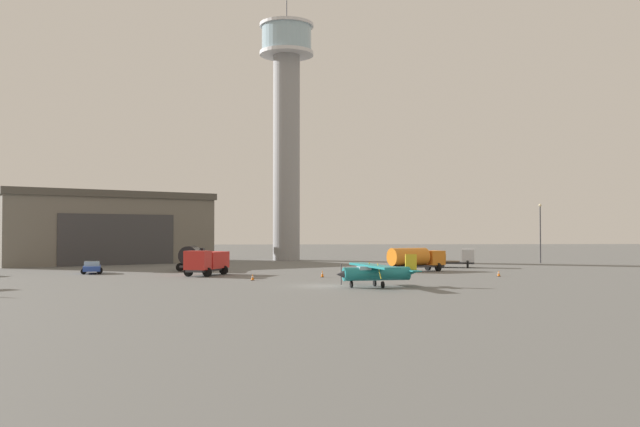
{
  "coord_description": "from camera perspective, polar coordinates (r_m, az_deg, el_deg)",
  "views": [
    {
      "loc": [
        -4.33,
        -61.95,
        4.78
      ],
      "look_at": [
        1.43,
        25.93,
        7.03
      ],
      "focal_mm": 39.65,
      "sensor_mm": 36.0,
      "label": 1
    }
  ],
  "objects": [
    {
      "name": "ground_plane",
      "position": [
        62.29,
        0.25,
        -5.87
      ],
      "size": [
        400.0,
        400.0,
        0.0
      ],
      "primitive_type": "plane",
      "color": "#60605E"
    },
    {
      "name": "control_tower",
      "position": [
        119.22,
        -2.72,
        7.92
      ],
      "size": [
        9.01,
        9.01,
        43.61
      ],
      "color": "gray",
      "rests_on": "ground_plane"
    },
    {
      "name": "hangar",
      "position": [
        113.16,
        -17.6,
        -1.1
      ],
      "size": [
        36.47,
        32.66,
        10.69
      ],
      "rotation": [
        0.0,
        0.0,
        -0.99
      ],
      "color": "#6B665B",
      "rests_on": "ground_plane"
    },
    {
      "name": "airplane_teal",
      "position": [
        61.05,
        4.66,
        -4.72
      ],
      "size": [
        7.45,
        9.54,
        2.8
      ],
      "rotation": [
        0.0,
        0.0,
        3.34
      ],
      "color": "teal",
      "rests_on": "ground_plane"
    },
    {
      "name": "truck_flatbed_silver",
      "position": [
        95.62,
        11.16,
        -3.58
      ],
      "size": [
        6.2,
        4.14,
        2.45
      ],
      "rotation": [
        0.0,
        0.0,
        6.01
      ],
      "color": "#38383D",
      "rests_on": "ground_plane"
    },
    {
      "name": "truck_fuel_tanker_orange",
      "position": [
        85.33,
        7.7,
        -3.59
      ],
      "size": [
        7.42,
        5.06,
        2.84
      ],
      "rotation": [
        0.0,
        0.0,
        0.45
      ],
      "color": "#38383D",
      "rests_on": "ground_plane"
    },
    {
      "name": "truck_box_red",
      "position": [
        77.87,
        -9.1,
        -3.83
      ],
      "size": [
        4.58,
        6.85,
        2.74
      ],
      "rotation": [
        0.0,
        0.0,
        4.36
      ],
      "color": "#38383D",
      "rests_on": "ground_plane"
    },
    {
      "name": "truck_fuel_tanker_black",
      "position": [
        88.08,
        -10.33,
        -3.45
      ],
      "size": [
        3.32,
        6.46,
        3.03
      ],
      "rotation": [
        0.0,
        0.0,
        1.54
      ],
      "color": "#38383D",
      "rests_on": "ground_plane"
    },
    {
      "name": "car_blue",
      "position": [
        84.66,
        -17.93,
        -4.13
      ],
      "size": [
        2.98,
        4.67,
        1.37
      ],
      "rotation": [
        0.0,
        0.0,
        4.94
      ],
      "color": "#2847A8",
      "rests_on": "ground_plane"
    },
    {
      "name": "light_post_west",
      "position": [
        111.71,
        17.35,
        -1.12
      ],
      "size": [
        0.44,
        0.44,
        8.98
      ],
      "color": "#38383D",
      "rests_on": "ground_plane"
    },
    {
      "name": "traffic_cone_near_left",
      "position": [
        73.96,
        0.19,
        -4.89
      ],
      "size": [
        0.36,
        0.36,
        0.74
      ],
      "color": "black",
      "rests_on": "ground_plane"
    },
    {
      "name": "traffic_cone_near_right",
      "position": [
        77.75,
        14.23,
        -4.71
      ],
      "size": [
        0.36,
        0.36,
        0.64
      ],
      "color": "black",
      "rests_on": "ground_plane"
    },
    {
      "name": "traffic_cone_mid_apron",
      "position": [
        69.58,
        -5.47,
        -5.15
      ],
      "size": [
        0.36,
        0.36,
        0.61
      ],
      "color": "black",
      "rests_on": "ground_plane"
    }
  ]
}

